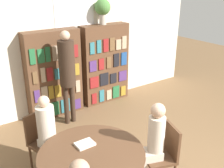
{
  "coord_description": "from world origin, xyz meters",
  "views": [
    {
      "loc": [
        -2.53,
        -1.45,
        2.7
      ],
      "look_at": [
        -0.17,
        1.96,
        1.05
      ],
      "focal_mm": 42.0,
      "sensor_mm": 36.0,
      "label": 1
    }
  ],
  "objects_px": {
    "bookshelf_left": "(54,74)",
    "bookshelf_right": "(105,64)",
    "reading_table": "(92,159)",
    "seated_reader_right": "(152,142)",
    "chair_far_side": "(164,152)",
    "chair_left_side": "(42,138)",
    "librarian_standing": "(67,68)",
    "flower_vase": "(103,8)",
    "seated_reader_left": "(49,131)"
  },
  "relations": [
    {
      "from": "bookshelf_left",
      "to": "bookshelf_right",
      "type": "xyz_separation_m",
      "value": [
        1.25,
        0.0,
        0.0
      ]
    },
    {
      "from": "reading_table",
      "to": "seated_reader_right",
      "type": "distance_m",
      "value": 0.83
    },
    {
      "from": "reading_table",
      "to": "chair_far_side",
      "type": "bearing_deg",
      "value": -18.78
    },
    {
      "from": "chair_left_side",
      "to": "chair_far_side",
      "type": "xyz_separation_m",
      "value": [
        1.26,
        -1.29,
        0.0
      ]
    },
    {
      "from": "librarian_standing",
      "to": "seated_reader_right",
      "type": "bearing_deg",
      "value": -86.43
    },
    {
      "from": "flower_vase",
      "to": "seated_reader_right",
      "type": "xyz_separation_m",
      "value": [
        -1.0,
        -2.74,
        -1.43
      ]
    },
    {
      "from": "flower_vase",
      "to": "bookshelf_right",
      "type": "bearing_deg",
      "value": -6.72
    },
    {
      "from": "bookshelf_left",
      "to": "chair_far_side",
      "type": "bearing_deg",
      "value": -82.06
    },
    {
      "from": "bookshelf_right",
      "to": "flower_vase",
      "type": "height_order",
      "value": "flower_vase"
    },
    {
      "from": "chair_left_side",
      "to": "seated_reader_right",
      "type": "distance_m",
      "value": 1.65
    },
    {
      "from": "bookshelf_left",
      "to": "flower_vase",
      "type": "xyz_separation_m",
      "value": [
        1.21,
        0.0,
        1.24
      ]
    },
    {
      "from": "bookshelf_right",
      "to": "flower_vase",
      "type": "bearing_deg",
      "value": 173.28
    },
    {
      "from": "bookshelf_right",
      "to": "librarian_standing",
      "type": "bearing_deg",
      "value": -156.99
    },
    {
      "from": "bookshelf_right",
      "to": "chair_left_side",
      "type": "distance_m",
      "value": 2.63
    },
    {
      "from": "seated_reader_right",
      "to": "librarian_standing",
      "type": "bearing_deg",
      "value": 22.35
    },
    {
      "from": "chair_left_side",
      "to": "chair_far_side",
      "type": "height_order",
      "value": "same"
    },
    {
      "from": "chair_far_side",
      "to": "seated_reader_right",
      "type": "relative_size",
      "value": 0.71
    },
    {
      "from": "chair_left_side",
      "to": "librarian_standing",
      "type": "height_order",
      "value": "librarian_standing"
    },
    {
      "from": "chair_left_side",
      "to": "seated_reader_left",
      "type": "xyz_separation_m",
      "value": [
        0.05,
        -0.17,
        0.19
      ]
    },
    {
      "from": "flower_vase",
      "to": "chair_far_side",
      "type": "distance_m",
      "value": 3.35
    },
    {
      "from": "bookshelf_left",
      "to": "seated_reader_right",
      "type": "distance_m",
      "value": 2.75
    },
    {
      "from": "flower_vase",
      "to": "chair_far_side",
      "type": "xyz_separation_m",
      "value": [
        -0.82,
        -2.8,
        -1.64
      ]
    },
    {
      "from": "seated_reader_left",
      "to": "flower_vase",
      "type": "bearing_deg",
      "value": -157.51
    },
    {
      "from": "chair_left_side",
      "to": "seated_reader_right",
      "type": "relative_size",
      "value": 0.71
    },
    {
      "from": "chair_left_side",
      "to": "flower_vase",
      "type": "bearing_deg",
      "value": -161.27
    },
    {
      "from": "seated_reader_left",
      "to": "bookshelf_left",
      "type": "bearing_deg",
      "value": -133.05
    },
    {
      "from": "flower_vase",
      "to": "seated_reader_right",
      "type": "height_order",
      "value": "flower_vase"
    },
    {
      "from": "chair_left_side",
      "to": "librarian_standing",
      "type": "xyz_separation_m",
      "value": [
        0.94,
        1.0,
        0.65
      ]
    },
    {
      "from": "bookshelf_left",
      "to": "librarian_standing",
      "type": "distance_m",
      "value": 0.57
    },
    {
      "from": "seated_reader_left",
      "to": "seated_reader_right",
      "type": "relative_size",
      "value": 0.98
    },
    {
      "from": "reading_table",
      "to": "flower_vase",
      "type": "bearing_deg",
      "value": 54.25
    },
    {
      "from": "seated_reader_left",
      "to": "librarian_standing",
      "type": "distance_m",
      "value": 1.54
    },
    {
      "from": "flower_vase",
      "to": "seated_reader_left",
      "type": "relative_size",
      "value": 0.44
    },
    {
      "from": "bookshelf_right",
      "to": "reading_table",
      "type": "distance_m",
      "value": 3.08
    },
    {
      "from": "bookshelf_right",
      "to": "flower_vase",
      "type": "distance_m",
      "value": 1.24
    },
    {
      "from": "reading_table",
      "to": "seated_reader_right",
      "type": "height_order",
      "value": "seated_reader_right"
    },
    {
      "from": "seated_reader_left",
      "to": "seated_reader_right",
      "type": "xyz_separation_m",
      "value": [
        1.03,
        -1.06,
        0.01
      ]
    },
    {
      "from": "bookshelf_right",
      "to": "chair_far_side",
      "type": "bearing_deg",
      "value": -107.2
    },
    {
      "from": "bookshelf_right",
      "to": "seated_reader_right",
      "type": "distance_m",
      "value": 2.93
    },
    {
      "from": "flower_vase",
      "to": "librarian_standing",
      "type": "bearing_deg",
      "value": -156.06
    },
    {
      "from": "seated_reader_left",
      "to": "bookshelf_right",
      "type": "bearing_deg",
      "value": -158.15
    },
    {
      "from": "bookshelf_right",
      "to": "seated_reader_left",
      "type": "distance_m",
      "value": 2.67
    },
    {
      "from": "bookshelf_left",
      "to": "reading_table",
      "type": "bearing_deg",
      "value": -102.94
    },
    {
      "from": "bookshelf_left",
      "to": "chair_left_side",
      "type": "distance_m",
      "value": 1.78
    },
    {
      "from": "bookshelf_left",
      "to": "chair_far_side",
      "type": "xyz_separation_m",
      "value": [
        0.39,
        -2.79,
        -0.39
      ]
    },
    {
      "from": "flower_vase",
      "to": "reading_table",
      "type": "bearing_deg",
      "value": -125.75
    },
    {
      "from": "chair_left_side",
      "to": "seated_reader_right",
      "type": "height_order",
      "value": "seated_reader_right"
    },
    {
      "from": "reading_table",
      "to": "chair_far_side",
      "type": "distance_m",
      "value": 1.02
    },
    {
      "from": "chair_far_side",
      "to": "seated_reader_left",
      "type": "distance_m",
      "value": 1.65
    },
    {
      "from": "chair_left_side",
      "to": "chair_far_side",
      "type": "relative_size",
      "value": 1.0
    }
  ]
}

